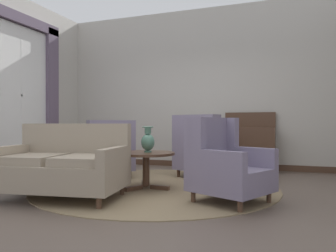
% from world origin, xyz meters
% --- Properties ---
extents(ground, '(8.59, 8.59, 0.00)m').
position_xyz_m(ground, '(0.00, 0.00, 0.00)').
color(ground, brown).
extents(wall_back, '(6.30, 0.08, 3.39)m').
position_xyz_m(wall_back, '(0.00, 2.72, 1.69)').
color(wall_back, '#BCB7AD').
rests_on(wall_back, ground).
extents(wall_left, '(0.08, 3.81, 3.39)m').
position_xyz_m(wall_left, '(-3.07, 0.82, 1.69)').
color(wall_left, '#BCB7AD').
rests_on(wall_left, ground).
extents(baseboard_back, '(6.14, 0.03, 0.12)m').
position_xyz_m(baseboard_back, '(0.00, 2.67, 0.06)').
color(baseboard_back, '#4C3323').
rests_on(baseboard_back, ground).
extents(area_rug, '(3.51, 3.51, 0.01)m').
position_xyz_m(area_rug, '(0.00, 0.30, 0.01)').
color(area_rug, '#847051').
rests_on(area_rug, ground).
extents(window_with_curtains, '(0.12, 1.97, 2.94)m').
position_xyz_m(window_with_curtains, '(-2.97, 0.80, 1.63)').
color(window_with_curtains, silver).
extents(coffee_table, '(0.82, 0.82, 0.52)m').
position_xyz_m(coffee_table, '(-0.07, 0.10, 0.42)').
color(coffee_table, '#4C3323').
rests_on(coffee_table, ground).
extents(porcelain_vase, '(0.19, 0.19, 0.37)m').
position_xyz_m(porcelain_vase, '(-0.05, 0.11, 0.68)').
color(porcelain_vase, '#4C7A66').
rests_on(porcelain_vase, coffee_table).
extents(settee, '(1.62, 1.11, 0.93)m').
position_xyz_m(settee, '(-0.80, -0.79, 0.40)').
color(settee, gray).
rests_on(settee, ground).
extents(armchair_near_window, '(1.05, 1.03, 1.00)m').
position_xyz_m(armchair_near_window, '(1.12, -0.29, 0.43)').
color(armchair_near_window, slate).
rests_on(armchair_near_window, ground).
extents(armchair_near_sideboard, '(1.06, 1.08, 1.08)m').
position_xyz_m(armchair_near_sideboard, '(0.44, 1.36, 0.45)').
color(armchair_near_sideboard, slate).
rests_on(armchair_near_sideboard, ground).
extents(armchair_back_corner, '(1.14, 1.14, 0.98)m').
position_xyz_m(armchair_back_corner, '(-1.08, 0.76, 0.43)').
color(armchair_back_corner, slate).
rests_on(armchair_back_corner, ground).
extents(sideboard, '(0.99, 0.42, 1.16)m').
position_xyz_m(sideboard, '(1.10, 2.43, 0.50)').
color(sideboard, '#4C3323').
rests_on(sideboard, ground).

